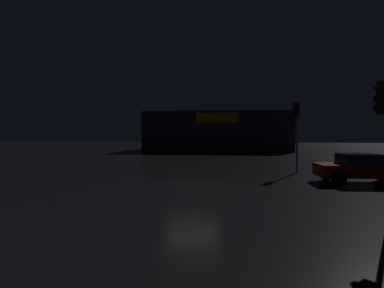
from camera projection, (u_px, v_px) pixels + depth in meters
ground_plane at (193, 186)px, 14.44m from camera, size 120.00×120.00×0.00m
store_building at (217, 131)px, 42.35m from camera, size 19.52×8.55×5.30m
traffic_signal_opposite at (296, 120)px, 18.68m from camera, size 0.43×0.41×4.42m
car_near at (360, 168)px, 15.11m from camera, size 4.27×1.99×1.49m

